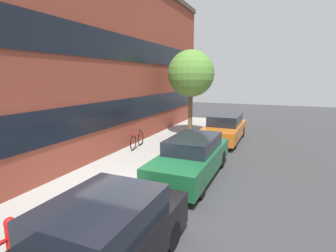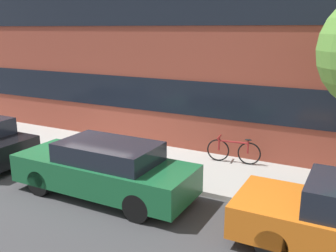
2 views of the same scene
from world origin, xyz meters
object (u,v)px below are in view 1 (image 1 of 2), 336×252
at_px(parked_car_green, 192,157).
at_px(bicycle, 137,140).
at_px(parked_car_black, 98,243).
at_px(parked_car_orange, 225,128).
at_px(street_tree, 191,74).
at_px(fire_hydrant, 11,237).

bearing_deg(parked_car_green, bicycle, -122.52).
height_order(parked_car_black, parked_car_orange, parked_car_orange).
relative_size(parked_car_green, bicycle, 2.88).
xyz_separation_m(parked_car_black, street_tree, (10.56, 1.90, 2.84)).
xyz_separation_m(fire_hydrant, bicycle, (7.45, 1.66, -0.01)).
relative_size(fire_hydrant, bicycle, 0.49).
height_order(parked_car_black, parked_car_green, same).
bearing_deg(parked_car_orange, bicycle, -43.70).
distance_m(parked_car_green, street_tree, 6.51).
height_order(parked_car_black, fire_hydrant, parked_car_black).
bearing_deg(parked_car_black, bicycle, -154.95).
distance_m(parked_car_orange, bicycle, 4.84).
height_order(parked_car_orange, street_tree, street_tree).
distance_m(parked_car_orange, street_tree, 3.41).
relative_size(parked_car_orange, bicycle, 2.85).
relative_size(parked_car_green, fire_hydrant, 5.85).
relative_size(parked_car_black, bicycle, 2.55).
xyz_separation_m(parked_car_orange, fire_hydrant, (-10.94, 1.68, -0.17)).
bearing_deg(street_tree, fire_hydrant, -178.85).
relative_size(bicycle, street_tree, 0.34).
distance_m(parked_car_green, fire_hydrant, 5.58).
bearing_deg(fire_hydrant, parked_car_black, -80.01).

